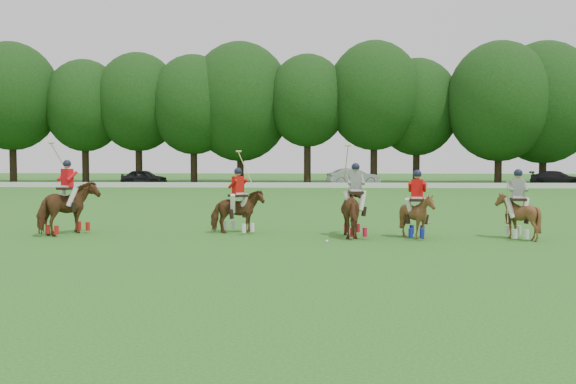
{
  "coord_description": "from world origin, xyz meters",
  "views": [
    {
      "loc": [
        1.18,
        -16.4,
        2.48
      ],
      "look_at": [
        0.17,
        4.2,
        1.4
      ],
      "focal_mm": 40.0,
      "sensor_mm": 36.0,
      "label": 1
    }
  ],
  "objects_px": {
    "polo_stripe_b": "(517,215)",
    "polo_red_c": "(417,215)",
    "polo_red_a": "(68,207)",
    "car_mid": "(354,177)",
    "car_left": "(144,177)",
    "car_right": "(557,178)",
    "polo_red_b": "(238,210)",
    "polo_stripe_a": "(355,210)",
    "polo_ball": "(327,241)"
  },
  "relations": [
    {
      "from": "polo_stripe_b",
      "to": "polo_red_c",
      "type": "bearing_deg",
      "value": 179.64
    },
    {
      "from": "polo_red_c",
      "to": "polo_red_a",
      "type": "bearing_deg",
      "value": 177.62
    },
    {
      "from": "car_mid",
      "to": "polo_red_c",
      "type": "relative_size",
      "value": 2.25
    },
    {
      "from": "car_left",
      "to": "car_right",
      "type": "height_order",
      "value": "car_left"
    },
    {
      "from": "car_mid",
      "to": "polo_red_a",
      "type": "distance_m",
      "value": 40.11
    },
    {
      "from": "polo_red_c",
      "to": "polo_stripe_b",
      "type": "distance_m",
      "value": 3.06
    },
    {
      "from": "polo_red_a",
      "to": "polo_stripe_b",
      "type": "height_order",
      "value": "polo_red_a"
    },
    {
      "from": "car_right",
      "to": "polo_red_b",
      "type": "bearing_deg",
      "value": 171.79
    },
    {
      "from": "polo_red_b",
      "to": "car_left",
      "type": "bearing_deg",
      "value": 109.8
    },
    {
      "from": "polo_red_a",
      "to": "polo_red_b",
      "type": "xyz_separation_m",
      "value": [
        5.49,
        0.66,
        -0.13
      ]
    },
    {
      "from": "car_mid",
      "to": "polo_stripe_a",
      "type": "relative_size",
      "value": 1.66
    },
    {
      "from": "polo_ball",
      "to": "car_mid",
      "type": "bearing_deg",
      "value": 85.86
    },
    {
      "from": "polo_red_b",
      "to": "polo_red_c",
      "type": "xyz_separation_m",
      "value": [
        5.71,
        -1.13,
        -0.02
      ]
    },
    {
      "from": "car_right",
      "to": "polo_red_b",
      "type": "distance_m",
      "value": 44.88
    },
    {
      "from": "polo_red_a",
      "to": "polo_stripe_a",
      "type": "bearing_deg",
      "value": -1.24
    },
    {
      "from": "polo_ball",
      "to": "polo_stripe_b",
      "type": "bearing_deg",
      "value": 11.06
    },
    {
      "from": "polo_red_b",
      "to": "polo_stripe_b",
      "type": "bearing_deg",
      "value": -7.46
    },
    {
      "from": "polo_red_c",
      "to": "polo_red_b",
      "type": "bearing_deg",
      "value": 168.82
    },
    {
      "from": "polo_stripe_b",
      "to": "car_right",
      "type": "bearing_deg",
      "value": 68.46
    },
    {
      "from": "car_left",
      "to": "polo_red_b",
      "type": "distance_m",
      "value": 40.2
    },
    {
      "from": "car_left",
      "to": "polo_red_a",
      "type": "bearing_deg",
      "value": -157.32
    },
    {
      "from": "polo_red_a",
      "to": "polo_red_b",
      "type": "relative_size",
      "value": 1.09
    },
    {
      "from": "polo_stripe_b",
      "to": "polo_ball",
      "type": "relative_size",
      "value": 23.87
    },
    {
      "from": "polo_stripe_b",
      "to": "car_mid",
      "type": "bearing_deg",
      "value": 94.34
    },
    {
      "from": "car_mid",
      "to": "polo_ball",
      "type": "relative_size",
      "value": 52.96
    },
    {
      "from": "polo_red_b",
      "to": "polo_red_a",
      "type": "bearing_deg",
      "value": -173.11
    },
    {
      "from": "car_right",
      "to": "polo_red_a",
      "type": "height_order",
      "value": "polo_red_a"
    },
    {
      "from": "car_right",
      "to": "polo_stripe_b",
      "type": "height_order",
      "value": "polo_stripe_b"
    },
    {
      "from": "car_mid",
      "to": "polo_stripe_b",
      "type": "relative_size",
      "value": 2.22
    },
    {
      "from": "car_mid",
      "to": "polo_red_a",
      "type": "height_order",
      "value": "polo_red_a"
    },
    {
      "from": "polo_ball",
      "to": "car_left",
      "type": "bearing_deg",
      "value": 112.4
    },
    {
      "from": "car_right",
      "to": "polo_stripe_a",
      "type": "xyz_separation_m",
      "value": [
        -20.33,
        -38.69,
        0.17
      ]
    },
    {
      "from": "polo_stripe_a",
      "to": "car_mid",
      "type": "bearing_deg",
      "value": 87.05
    },
    {
      "from": "car_left",
      "to": "polo_red_b",
      "type": "bearing_deg",
      "value": -149.44
    },
    {
      "from": "car_mid",
      "to": "polo_stripe_b",
      "type": "distance_m",
      "value": 39.08
    },
    {
      "from": "car_mid",
      "to": "car_left",
      "type": "bearing_deg",
      "value": 75.19
    },
    {
      "from": "polo_stripe_b",
      "to": "polo_ball",
      "type": "height_order",
      "value": "polo_stripe_b"
    },
    {
      "from": "polo_red_b",
      "to": "polo_stripe_a",
      "type": "xyz_separation_m",
      "value": [
        3.83,
        -0.86,
        0.08
      ]
    },
    {
      "from": "polo_red_a",
      "to": "polo_stripe_a",
      "type": "relative_size",
      "value": 1.03
    },
    {
      "from": "polo_red_a",
      "to": "polo_stripe_b",
      "type": "xyz_separation_m",
      "value": [
        14.27,
        -0.48,
        -0.14
      ]
    },
    {
      "from": "car_left",
      "to": "polo_red_a",
      "type": "height_order",
      "value": "polo_red_a"
    },
    {
      "from": "car_left",
      "to": "polo_red_c",
      "type": "bearing_deg",
      "value": -142.85
    },
    {
      "from": "car_right",
      "to": "polo_red_a",
      "type": "xyz_separation_m",
      "value": [
        -29.65,
        -38.48,
        0.21
      ]
    },
    {
      "from": "polo_red_b",
      "to": "polo_stripe_a",
      "type": "distance_m",
      "value": 3.92
    },
    {
      "from": "car_right",
      "to": "polo_red_c",
      "type": "relative_size",
      "value": 2.21
    },
    {
      "from": "car_left",
      "to": "polo_red_b",
      "type": "height_order",
      "value": "polo_red_b"
    },
    {
      "from": "polo_stripe_a",
      "to": "polo_ball",
      "type": "relative_size",
      "value": 31.92
    },
    {
      "from": "car_mid",
      "to": "polo_red_c",
      "type": "height_order",
      "value": "polo_red_c"
    },
    {
      "from": "polo_red_c",
      "to": "polo_stripe_a",
      "type": "relative_size",
      "value": 0.74
    },
    {
      "from": "polo_stripe_a",
      "to": "polo_ball",
      "type": "height_order",
      "value": "polo_stripe_a"
    }
  ]
}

